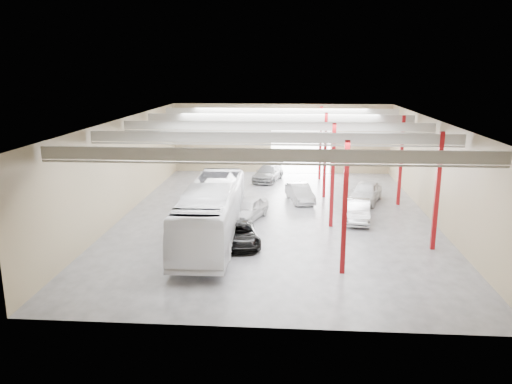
# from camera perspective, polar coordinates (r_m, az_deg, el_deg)

# --- Properties ---
(depot_shell) EXTENTS (22.12, 32.12, 7.06)m
(depot_shell) POSITION_cam_1_polar(r_m,az_deg,el_deg) (35.55, 2.59, 5.09)
(depot_shell) COLOR #49484E
(depot_shell) RESTS_ON ground
(coach_bus) EXTENTS (3.23, 13.01, 3.61)m
(coach_bus) POSITION_cam_1_polar(r_m,az_deg,el_deg) (30.87, -5.09, -2.34)
(coach_bus) COLOR white
(coach_bus) RESTS_ON ground
(black_sedan) EXTENTS (3.10, 4.99, 1.29)m
(black_sedan) POSITION_cam_1_polar(r_m,az_deg,el_deg) (30.41, -1.87, -4.84)
(black_sedan) COLOR black
(black_sedan) RESTS_ON ground
(car_row_a) EXTENTS (3.20, 4.95, 1.57)m
(car_row_a) POSITION_cam_1_polar(r_m,az_deg,el_deg) (35.31, -1.00, -1.92)
(car_row_a) COLOR silver
(car_row_a) RESTS_ON ground
(car_row_b) EXTENTS (2.54, 4.55, 1.42)m
(car_row_b) POSITION_cam_1_polar(r_m,az_deg,el_deg) (40.23, 5.04, -0.11)
(car_row_b) COLOR #A8A8AC
(car_row_b) RESTS_ON ground
(car_row_c) EXTENTS (3.22, 5.41, 1.47)m
(car_row_c) POSITION_cam_1_polar(r_m,az_deg,el_deg) (47.68, 1.39, 2.19)
(car_row_c) COLOR slate
(car_row_c) RESTS_ON ground
(car_right_near) EXTENTS (2.08, 4.67, 1.49)m
(car_right_near) POSITION_cam_1_polar(r_m,az_deg,el_deg) (35.64, 11.59, -2.12)
(car_right_near) COLOR silver
(car_right_near) RESTS_ON ground
(car_right_far) EXTENTS (3.53, 5.28, 1.67)m
(car_right_far) POSITION_cam_1_polar(r_m,az_deg,el_deg) (40.78, 12.45, -0.01)
(car_right_far) COLOR silver
(car_right_far) RESTS_ON ground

